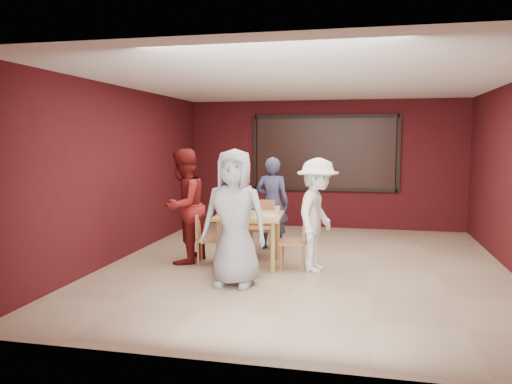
% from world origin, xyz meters
% --- Properties ---
extents(floor, '(7.00, 7.00, 0.00)m').
position_xyz_m(floor, '(0.00, 0.00, 0.00)').
color(floor, tan).
rests_on(floor, ground).
extents(window_blinds, '(3.00, 0.02, 1.50)m').
position_xyz_m(window_blinds, '(0.00, 3.45, 1.65)').
color(window_blinds, black).
extents(dining_table, '(1.09, 1.09, 0.94)m').
position_xyz_m(dining_table, '(-0.86, -0.13, 0.69)').
color(dining_table, '#DDA45A').
rests_on(dining_table, floor).
extents(chair_front, '(0.49, 0.49, 0.81)m').
position_xyz_m(chair_front, '(-0.91, -0.84, 0.46)').
color(chair_front, '#A4633F').
rests_on(chair_front, floor).
extents(chair_back, '(0.49, 0.49, 0.92)m').
position_xyz_m(chair_back, '(-0.82, 0.62, 0.52)').
color(chair_back, '#A4633F').
rests_on(chair_back, floor).
extents(chair_left, '(0.44, 0.44, 0.79)m').
position_xyz_m(chair_left, '(-1.55, -0.20, 0.45)').
color(chair_left, '#A4633F').
rests_on(chair_left, floor).
extents(chair_right, '(0.43, 0.43, 0.82)m').
position_xyz_m(chair_right, '(-0.10, -0.19, 0.46)').
color(chair_right, '#A4633F').
rests_on(chair_right, floor).
extents(diner_front, '(0.92, 0.63, 1.82)m').
position_xyz_m(diner_front, '(-0.80, -1.23, 0.91)').
color(diner_front, '#969696').
rests_on(diner_front, floor).
extents(diner_back, '(0.62, 0.43, 1.64)m').
position_xyz_m(diner_back, '(-0.72, 1.09, 0.82)').
color(diner_back, '#323659').
rests_on(diner_back, floor).
extents(diner_left, '(0.83, 0.98, 1.80)m').
position_xyz_m(diner_left, '(-1.91, -0.17, 0.90)').
color(diner_left, maroon).
rests_on(diner_left, floor).
extents(diner_right, '(0.80, 1.17, 1.68)m').
position_xyz_m(diner_right, '(0.20, -0.24, 0.84)').
color(diner_right, white).
rests_on(diner_right, floor).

